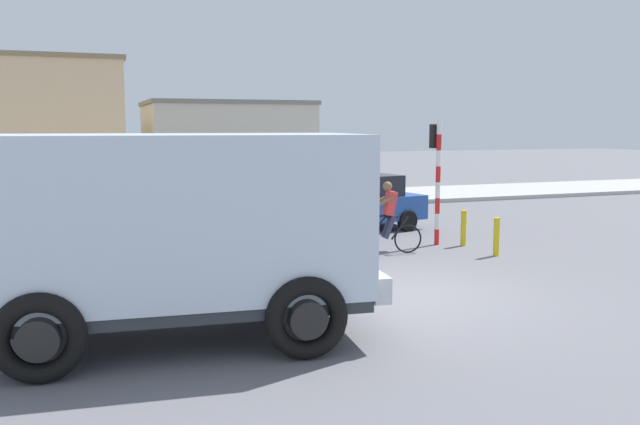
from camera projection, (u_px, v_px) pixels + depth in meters
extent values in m
plane|color=slate|center=(410.00, 293.00, 12.02)|extent=(120.00, 120.00, 0.00)
cube|color=#ADADA8|center=(233.00, 202.00, 25.60)|extent=(80.00, 5.00, 0.16)
cube|color=silver|center=(172.00, 214.00, 9.18)|extent=(5.42, 2.99, 2.20)
cube|color=#2D3338|center=(175.00, 296.00, 9.34)|extent=(5.31, 2.93, 0.16)
cube|color=silver|center=(357.00, 273.00, 9.99)|extent=(0.47, 2.39, 0.36)
cube|color=black|center=(348.00, 175.00, 9.76)|extent=(0.32, 2.13, 0.70)
torus|color=black|center=(271.00, 275.00, 10.98)|extent=(1.12, 0.34, 1.10)
cylinder|color=black|center=(271.00, 275.00, 10.98)|extent=(0.52, 0.35, 0.50)
torus|color=black|center=(307.00, 318.00, 8.52)|extent=(1.12, 0.34, 1.10)
cylinder|color=black|center=(307.00, 318.00, 8.52)|extent=(0.52, 0.35, 0.50)
torus|color=black|center=(65.00, 287.00, 10.17)|extent=(1.12, 0.34, 1.10)
cylinder|color=black|center=(65.00, 287.00, 10.17)|extent=(0.52, 0.35, 0.50)
torus|color=black|center=(39.00, 338.00, 7.71)|extent=(1.12, 0.34, 1.10)
cylinder|color=black|center=(39.00, 338.00, 7.71)|extent=(0.52, 0.35, 0.50)
torus|color=black|center=(365.00, 240.00, 15.50)|extent=(0.68, 0.14, 0.68)
torus|color=black|center=(408.00, 239.00, 15.71)|extent=(0.68, 0.14, 0.68)
cylinder|color=black|center=(380.00, 216.00, 15.50)|extent=(0.60, 0.13, 0.09)
cylinder|color=black|center=(377.00, 227.00, 15.52)|extent=(0.51, 0.12, 0.57)
cylinder|color=black|center=(400.00, 228.00, 15.64)|extent=(0.44, 0.11, 0.57)
cylinder|color=black|center=(366.00, 228.00, 15.47)|extent=(0.10, 0.06, 0.59)
cylinder|color=black|center=(368.00, 215.00, 15.43)|extent=(0.11, 0.50, 0.03)
cube|color=black|center=(392.00, 217.00, 15.56)|extent=(0.26, 0.16, 0.06)
cube|color=#D13838|center=(390.00, 203.00, 15.51)|extent=(0.34, 0.36, 0.59)
sphere|color=brown|center=(387.00, 186.00, 15.44)|extent=(0.22, 0.22, 0.22)
cylinder|color=#2D334C|center=(390.00, 227.00, 15.48)|extent=(0.32, 0.17, 0.57)
cylinder|color=brown|center=(384.00, 202.00, 15.31)|extent=(0.50, 0.16, 0.29)
cylinder|color=#2D334C|center=(387.00, 226.00, 15.67)|extent=(0.32, 0.17, 0.57)
cylinder|color=brown|center=(380.00, 200.00, 15.62)|extent=(0.50, 0.16, 0.29)
cylinder|color=red|center=(437.00, 237.00, 16.84)|extent=(0.12, 0.12, 0.40)
cylinder|color=white|center=(437.00, 221.00, 16.78)|extent=(0.12, 0.12, 0.40)
cylinder|color=red|center=(437.00, 206.00, 16.73)|extent=(0.12, 0.12, 0.40)
cylinder|color=white|center=(438.00, 190.00, 16.68)|extent=(0.12, 0.12, 0.40)
cylinder|color=red|center=(438.00, 174.00, 16.63)|extent=(0.12, 0.12, 0.40)
cylinder|color=white|center=(439.00, 158.00, 16.57)|extent=(0.12, 0.12, 0.40)
cylinder|color=red|center=(439.00, 142.00, 16.52)|extent=(0.12, 0.12, 0.40)
cylinder|color=white|center=(439.00, 126.00, 16.47)|extent=(0.12, 0.12, 0.40)
cube|color=black|center=(435.00, 136.00, 16.67)|extent=(0.24, 0.20, 0.60)
sphere|color=green|center=(433.00, 136.00, 16.78)|extent=(0.14, 0.14, 0.14)
cube|color=#234C9E|center=(355.00, 208.00, 19.01)|extent=(4.25, 2.41, 0.70)
cube|color=black|center=(360.00, 186.00, 19.00)|extent=(2.43, 1.83, 0.60)
cylinder|color=black|center=(334.00, 228.00, 17.70)|extent=(0.62, 0.29, 0.60)
cylinder|color=black|center=(303.00, 220.00, 19.15)|extent=(0.62, 0.29, 0.60)
cylinder|color=black|center=(407.00, 221.00, 18.96)|extent=(0.62, 0.29, 0.60)
cylinder|color=black|center=(373.00, 214.00, 20.41)|extent=(0.62, 0.29, 0.60)
cube|color=red|center=(61.00, 205.00, 19.70)|extent=(4.13, 2.03, 0.70)
cube|color=black|center=(54.00, 184.00, 19.58)|extent=(2.31, 1.63, 0.60)
cylinder|color=black|center=(106.00, 212.00, 20.89)|extent=(0.61, 0.23, 0.60)
cylinder|color=black|center=(103.00, 219.00, 19.26)|extent=(0.61, 0.23, 0.60)
cylinder|color=black|center=(21.00, 215.00, 20.24)|extent=(0.61, 0.23, 0.60)
cylinder|color=black|center=(11.00, 223.00, 18.61)|extent=(0.61, 0.23, 0.60)
cube|color=gold|center=(193.00, 205.00, 19.83)|extent=(4.31, 2.69, 0.70)
cube|color=black|center=(188.00, 184.00, 19.66)|extent=(2.50, 1.97, 0.60)
cylinder|color=black|center=(218.00, 211.00, 21.27)|extent=(0.63, 0.33, 0.60)
cylinder|color=black|center=(243.00, 216.00, 19.90)|extent=(0.63, 0.33, 0.60)
cylinder|color=black|center=(143.00, 217.00, 19.85)|extent=(0.63, 0.33, 0.60)
cylinder|color=black|center=(165.00, 223.00, 18.47)|extent=(0.63, 0.33, 0.60)
cylinder|color=gold|center=(496.00, 237.00, 15.35)|extent=(0.14, 0.14, 0.90)
cylinder|color=gold|center=(464.00, 228.00, 16.66)|extent=(0.14, 0.14, 0.90)
cube|color=#B2AD9E|center=(226.00, 146.00, 32.87)|extent=(7.62, 6.28, 3.99)
cube|color=slate|center=(225.00, 104.00, 32.60)|extent=(7.77, 6.41, 0.20)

